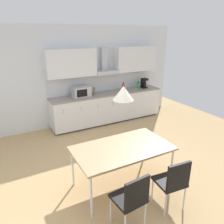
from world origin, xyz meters
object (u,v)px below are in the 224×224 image
(bottle_green, at_px, (138,85))
(pendant_lamp, at_px, (123,93))
(dining_table, at_px, (122,150))
(coffee_maker, at_px, (144,83))
(bottle_red, at_px, (123,87))
(chair_near_left, at_px, (132,197))
(bottle_brown, at_px, (94,91))
(microwave, at_px, (81,92))
(chair_near_right, at_px, (173,180))

(bottle_green, bearing_deg, pendant_lamp, -128.88)
(bottle_green, height_order, dining_table, bottle_green)
(coffee_maker, bearing_deg, pendant_lamp, -131.51)
(bottle_red, relative_size, chair_near_left, 0.31)
(coffee_maker, xyz_separation_m, bottle_brown, (-1.73, -0.00, -0.06))
(microwave, relative_size, bottle_green, 2.25)
(dining_table, distance_m, pendant_lamp, 0.98)
(microwave, distance_m, chair_near_right, 3.64)
(bottle_brown, bearing_deg, bottle_red, -2.27)
(chair_near_right, height_order, pendant_lamp, pendant_lamp)
(bottle_brown, xyz_separation_m, dining_table, (-0.73, -2.78, -0.27))
(dining_table, relative_size, pendant_lamp, 5.09)
(microwave, xyz_separation_m, chair_near_right, (0.02, -3.61, -0.50))
(chair_near_right, height_order, chair_near_left, same)
(microwave, relative_size, bottle_red, 1.79)
(microwave, relative_size, bottle_brown, 2.26)
(microwave, distance_m, dining_table, 2.80)
(chair_near_right, bearing_deg, pendant_lamp, 112.94)
(bottle_brown, bearing_deg, bottle_green, 0.92)
(chair_near_left, distance_m, pendant_lamp, 1.48)
(microwave, relative_size, chair_near_left, 0.55)
(coffee_maker, bearing_deg, microwave, -179.29)
(bottle_red, bearing_deg, dining_table, -121.35)
(chair_near_right, distance_m, pendant_lamp, 1.48)
(bottle_red, bearing_deg, chair_near_left, -119.49)
(bottle_brown, bearing_deg, coffee_maker, 0.10)
(coffee_maker, distance_m, dining_table, 3.73)
(coffee_maker, relative_size, pendant_lamp, 0.94)
(coffee_maker, height_order, bottle_brown, coffee_maker)
(bottle_red, bearing_deg, chair_near_right, -110.09)
(bottle_green, height_order, chair_near_left, bottle_green)
(dining_table, bearing_deg, chair_near_left, -112.98)
(bottle_green, xyz_separation_m, pendant_lamp, (-2.26, -2.81, 0.71))
(chair_near_left, bearing_deg, bottle_red, 60.51)
(bottle_brown, relative_size, dining_table, 0.13)
(coffee_maker, height_order, chair_near_right, coffee_maker)
(coffee_maker, bearing_deg, bottle_green, 173.86)
(dining_table, xyz_separation_m, pendant_lamp, (-0.00, 0.00, 0.98))
(bottle_green, height_order, bottle_red, bottle_red)
(bottle_brown, xyz_separation_m, chair_near_right, (-0.37, -3.63, -0.45))
(bottle_brown, distance_m, chair_near_right, 3.68)
(chair_near_right, relative_size, chair_near_left, 1.00)
(bottle_brown, bearing_deg, chair_near_left, -106.74)
(bottle_brown, height_order, chair_near_right, bottle_brown)
(chair_near_left, bearing_deg, bottle_green, 54.33)
(microwave, relative_size, chair_near_right, 0.55)
(bottle_green, bearing_deg, coffee_maker, -6.14)
(bottle_red, bearing_deg, microwave, 179.40)
(coffee_maker, xyz_separation_m, chair_near_right, (-2.11, -3.63, -0.50))
(coffee_maker, relative_size, dining_table, 0.18)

